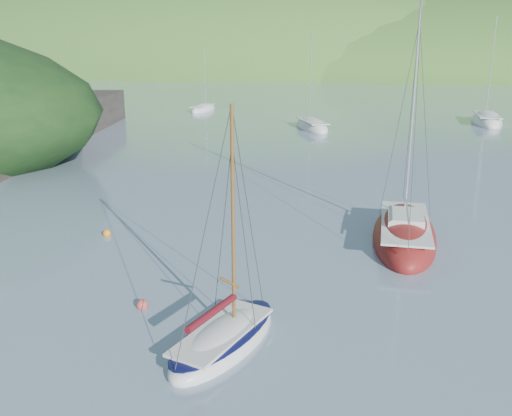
% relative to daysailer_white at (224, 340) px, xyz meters
% --- Properties ---
extents(ground, '(700.00, 700.00, 0.00)m').
position_rel_daysailer_white_xyz_m(ground, '(-0.12, -1.17, -0.20)').
color(ground, slate).
rests_on(ground, ground).
extents(shoreline_hills, '(690.00, 135.00, 56.00)m').
position_rel_daysailer_white_xyz_m(shoreline_hills, '(-9.78, 171.26, -0.20)').
color(shoreline_hills, '#2D6C29').
rests_on(shoreline_hills, ground).
extents(daysailer_white, '(3.52, 5.83, 8.43)m').
position_rel_daysailer_white_xyz_m(daysailer_white, '(0.00, 0.00, 0.00)').
color(daysailer_white, silver).
rests_on(daysailer_white, ground).
extents(sloop_red, '(3.09, 8.98, 13.28)m').
position_rel_daysailer_white_xyz_m(sloop_red, '(6.09, 11.70, 0.04)').
color(sloop_red, maroon).
rests_on(sloop_red, ground).
extents(distant_sloop_a, '(5.74, 8.24, 11.15)m').
position_rel_daysailer_white_xyz_m(distant_sloop_a, '(-2.94, 47.17, -0.01)').
color(distant_sloop_a, silver).
rests_on(distant_sloop_a, ground).
extents(distant_sloop_b, '(3.46, 9.34, 13.23)m').
position_rel_daysailer_white_xyz_m(distant_sloop_b, '(16.76, 55.82, 0.01)').
color(distant_sloop_b, silver).
rests_on(distant_sloop_b, ground).
extents(distant_sloop_c, '(2.98, 6.51, 8.98)m').
position_rel_daysailer_white_xyz_m(distant_sloop_c, '(-19.73, 60.17, -0.04)').
color(distant_sloop_c, silver).
rests_on(distant_sloop_c, ground).
extents(mooring_buoys, '(9.35, 10.79, 0.44)m').
position_rel_daysailer_white_xyz_m(mooring_buoys, '(-4.15, 3.31, -0.08)').
color(mooring_buoys, yellow).
rests_on(mooring_buoys, ground).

